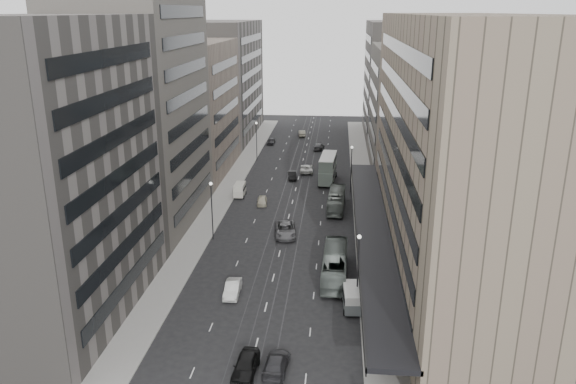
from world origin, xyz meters
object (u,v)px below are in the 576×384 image
(sedan_0, at_px, (246,365))
(bus_far, at_px, (336,200))
(sedan_2, at_px, (285,230))
(double_decker, at_px, (328,168))
(panel_van, at_px, (240,189))
(sedan_1, at_px, (233,289))
(bus_near, at_px, (335,265))
(vw_microbus, at_px, (352,297))

(sedan_0, bearing_deg, bus_far, 83.39)
(sedan_2, bearing_deg, double_decker, 71.77)
(panel_van, distance_m, sedan_1, 34.92)
(bus_near, distance_m, double_decker, 39.22)
(double_decker, bearing_deg, bus_near, -83.51)
(bus_near, height_order, sedan_2, bus_near)
(bus_near, bearing_deg, double_decker, -86.00)
(bus_far, height_order, sedan_0, bus_far)
(bus_far, relative_size, sedan_0, 2.17)
(panel_van, bearing_deg, sedan_2, -61.08)
(sedan_0, distance_m, sedan_1, 14.57)
(double_decker, height_order, sedan_0, double_decker)
(bus_near, height_order, sedan_1, bus_near)
(sedan_0, relative_size, sedan_2, 0.78)
(panel_van, bearing_deg, bus_far, -16.96)
(double_decker, height_order, panel_van, double_decker)
(sedan_0, bearing_deg, panel_van, 103.59)
(sedan_1, bearing_deg, bus_near, 23.32)
(panel_van, bearing_deg, double_decker, 33.52)
(sedan_1, bearing_deg, vw_microbus, -9.86)
(sedan_1, xyz_separation_m, sedan_2, (4.27, 17.80, 0.11))
(bus_far, xyz_separation_m, panel_van, (-16.47, 4.89, -0.20))
(bus_far, relative_size, double_decker, 1.13)
(double_decker, bearing_deg, sedan_1, -98.21)
(double_decker, xyz_separation_m, panel_van, (-14.76, -9.94, -1.44))
(double_decker, xyz_separation_m, vw_microbus, (3.64, -46.35, -1.39))
(vw_microbus, bearing_deg, bus_near, 101.36)
(sedan_2, bearing_deg, vw_microbus, -72.34)
(bus_far, height_order, double_decker, double_decker)
(sedan_0, bearing_deg, sedan_1, 108.25)
(bus_near, height_order, vw_microbus, bus_near)
(panel_van, xyz_separation_m, sedan_1, (5.14, -34.53, -0.52))
(sedan_1, height_order, sedan_2, sedan_2)
(bus_near, distance_m, bus_far, 24.34)
(bus_near, xyz_separation_m, double_decker, (-1.71, 39.16, 1.06))
(bus_far, xyz_separation_m, sedan_1, (-11.33, -29.65, -0.72))
(panel_van, bearing_deg, sedan_0, -80.03)
(vw_microbus, distance_m, panel_van, 40.80)
(bus_far, bearing_deg, sedan_1, 71.63)
(sedan_0, bearing_deg, vw_microbus, 55.34)
(sedan_2, bearing_deg, sedan_0, -97.76)
(sedan_1, relative_size, sedan_2, 0.73)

